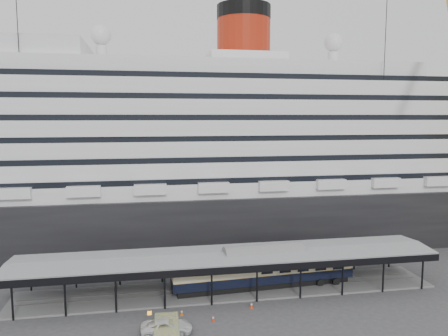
{
  "coord_description": "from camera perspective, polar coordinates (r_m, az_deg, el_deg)",
  "views": [
    {
      "loc": [
        -10.56,
        -50.41,
        23.29
      ],
      "look_at": [
        -0.06,
        8.0,
        16.29
      ],
      "focal_mm": 35.0,
      "sensor_mm": 36.0,
      "label": 1
    }
  ],
  "objects": [
    {
      "name": "platform_canopy",
      "position": [
        60.17,
        0.58,
        -13.63
      ],
      "size": [
        56.0,
        9.18,
        5.3
      ],
      "color": "slate",
      "rests_on": "ground"
    },
    {
      "name": "traffic_cone_left",
      "position": [
        54.38,
        -5.56,
        -18.25
      ],
      "size": [
        0.44,
        0.44,
        0.72
      ],
      "rotation": [
        0.0,
        0.0,
        0.21
      ],
      "color": "orange",
      "rests_on": "ground"
    },
    {
      "name": "pullman_carriage",
      "position": [
        61.02,
        5.22,
        -12.76
      ],
      "size": [
        25.27,
        4.85,
        24.66
      ],
      "rotation": [
        0.0,
        0.0,
        0.06
      ],
      "color": "black",
      "rests_on": "ground"
    },
    {
      "name": "traffic_cone_mid",
      "position": [
        52.79,
        -1.42,
        -19.04
      ],
      "size": [
        0.46,
        0.46,
        0.68
      ],
      "rotation": [
        0.0,
        0.0,
        0.42
      ],
      "color": "red",
      "rests_on": "ground"
    },
    {
      "name": "port_truck",
      "position": [
        50.36,
        -7.5,
        -19.9
      ],
      "size": [
        5.62,
        2.77,
        1.53
      ],
      "primitive_type": "imported",
      "rotation": [
        0.0,
        0.0,
        1.53
      ],
      "color": "silver",
      "rests_on": "ground"
    },
    {
      "name": "cruise_ship",
      "position": [
        83.24,
        -2.86,
        3.32
      ],
      "size": [
        130.0,
        30.0,
        43.9
      ],
      "color": "black",
      "rests_on": "ground"
    },
    {
      "name": "ground",
      "position": [
        56.53,
        1.57,
        -17.61
      ],
      "size": [
        200.0,
        200.0,
        0.0
      ],
      "primitive_type": "plane",
      "color": "#38383A",
      "rests_on": "ground"
    },
    {
      "name": "traffic_cone_right",
      "position": [
        56.01,
        3.61,
        -17.43
      ],
      "size": [
        0.48,
        0.48,
        0.77
      ],
      "rotation": [
        0.0,
        0.0,
        0.24
      ],
      "color": "#DD430C",
      "rests_on": "ground"
    }
  ]
}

